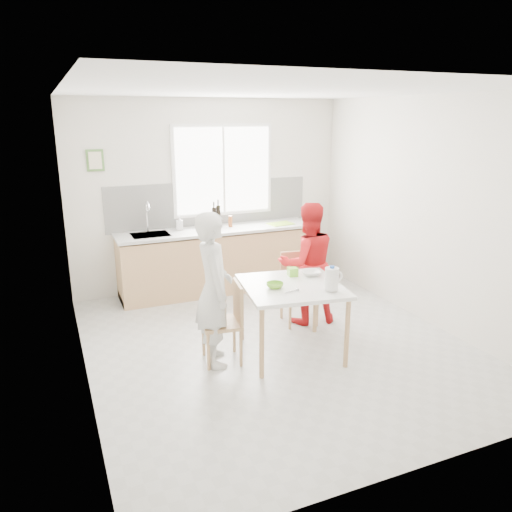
{
  "coord_description": "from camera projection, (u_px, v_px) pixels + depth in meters",
  "views": [
    {
      "loc": [
        -2.19,
        -4.6,
        2.47
      ],
      "look_at": [
        -0.15,
        0.2,
        0.99
      ],
      "focal_mm": 35.0,
      "sensor_mm": 36.0,
      "label": 1
    }
  ],
  "objects": [
    {
      "name": "dining_table",
      "position": [
        292.0,
        292.0,
        5.19
      ],
      "size": [
        1.14,
        1.14,
        0.77
      ],
      "rotation": [
        0.0,
        0.0,
        -0.15
      ],
      "color": "white",
      "rests_on": "ground"
    },
    {
      "name": "ground",
      "position": [
        275.0,
        344.0,
        5.57
      ],
      "size": [
        4.5,
        4.5,
        0.0
      ],
      "primitive_type": "plane",
      "color": "#B7B7B2",
      "rests_on": "ground"
    },
    {
      "name": "backsplash",
      "position": [
        211.0,
        204.0,
        7.22
      ],
      "size": [
        3.0,
        0.02,
        0.65
      ],
      "primitive_type": "cube",
      "color": "white",
      "rests_on": "room_shell"
    },
    {
      "name": "cutting_board",
      "position": [
        281.0,
        224.0,
        7.32
      ],
      "size": [
        0.38,
        0.29,
        0.01
      ],
      "primitive_type": "cube",
      "rotation": [
        0.0,
        0.0,
        0.12
      ],
      "color": "#97CB2F",
      "rests_on": "kitchen_counter"
    },
    {
      "name": "soap_bottle",
      "position": [
        180.0,
        223.0,
        6.94
      ],
      "size": [
        0.11,
        0.11,
        0.2
      ],
      "primitive_type": "imported",
      "rotation": [
        0.0,
        0.0,
        -0.22
      ],
      "color": "#999999",
      "rests_on": "kitchen_counter"
    },
    {
      "name": "wine_bottle_a",
      "position": [
        218.0,
        216.0,
        7.09
      ],
      "size": [
        0.07,
        0.07,
        0.32
      ],
      "primitive_type": "cylinder",
      "color": "black",
      "rests_on": "kitchen_counter"
    },
    {
      "name": "kitchen_counter",
      "position": [
        218.0,
        262.0,
        7.18
      ],
      "size": [
        2.84,
        0.64,
        1.37
      ],
      "color": "tan",
      "rests_on": "ground"
    },
    {
      "name": "person_red",
      "position": [
        307.0,
        264.0,
        6.0
      ],
      "size": [
        0.8,
        0.67,
        1.49
      ],
      "primitive_type": "imported",
      "rotation": [
        0.0,
        0.0,
        2.99
      ],
      "color": "red",
      "rests_on": "ground"
    },
    {
      "name": "chair_left",
      "position": [
        227.0,
        319.0,
        5.09
      ],
      "size": [
        0.44,
        0.44,
        0.84
      ],
      "rotation": [
        0.0,
        0.0,
        -1.72
      ],
      "color": "tan",
      "rests_on": "ground"
    },
    {
      "name": "spoon",
      "position": [
        291.0,
        291.0,
        4.94
      ],
      "size": [
        0.16,
        0.04,
        0.01
      ],
      "primitive_type": "cylinder",
      "rotation": [
        0.0,
        1.57,
        0.2
      ],
      "color": "#A5A5AA",
      "rests_on": "dining_table"
    },
    {
      "name": "bowl_white",
      "position": [
        311.0,
        273.0,
        5.47
      ],
      "size": [
        0.24,
        0.24,
        0.05
      ],
      "primitive_type": "imported",
      "rotation": [
        0.0,
        0.0,
        -0.15
      ],
      "color": "white",
      "rests_on": "dining_table"
    },
    {
      "name": "chair_far",
      "position": [
        298.0,
        284.0,
        6.09
      ],
      "size": [
        0.45,
        0.45,
        0.86
      ],
      "rotation": [
        0.0,
        0.0,
        -0.15
      ],
      "color": "tan",
      "rests_on": "ground"
    },
    {
      "name": "person_white",
      "position": [
        214.0,
        290.0,
        4.97
      ],
      "size": [
        0.46,
        0.63,
        1.58
      ],
      "primitive_type": "imported",
      "rotation": [
        0.0,
        0.0,
        1.42
      ],
      "color": "silver",
      "rests_on": "ground"
    },
    {
      "name": "picture_frame",
      "position": [
        95.0,
        160.0,
        6.44
      ],
      "size": [
        0.22,
        0.03,
        0.28
      ],
      "color": "#4E7E39",
      "rests_on": "room_shell"
    },
    {
      "name": "green_box",
      "position": [
        293.0,
        272.0,
        5.44
      ],
      "size": [
        0.11,
        0.11,
        0.09
      ],
      "primitive_type": "cube",
      "rotation": [
        0.0,
        0.0,
        -0.15
      ],
      "color": "#73CA2E",
      "rests_on": "dining_table"
    },
    {
      "name": "milk_jug",
      "position": [
        332.0,
        278.0,
        4.95
      ],
      "size": [
        0.19,
        0.14,
        0.25
      ],
      "rotation": [
        0.0,
        0.0,
        -0.15
      ],
      "color": "white",
      "rests_on": "dining_table"
    },
    {
      "name": "bowl_green",
      "position": [
        275.0,
        285.0,
        5.07
      ],
      "size": [
        0.2,
        0.2,
        0.05
      ],
      "primitive_type": "imported",
      "rotation": [
        0.0,
        0.0,
        -0.15
      ],
      "color": "#73BD2B",
      "rests_on": "dining_table"
    },
    {
      "name": "wine_bottle_b",
      "position": [
        214.0,
        218.0,
        7.04
      ],
      "size": [
        0.07,
        0.07,
        0.3
      ],
      "primitive_type": "cylinder",
      "color": "black",
      "rests_on": "kitchen_counter"
    },
    {
      "name": "room_shell",
      "position": [
        277.0,
        198.0,
        5.12
      ],
      "size": [
        4.5,
        4.5,
        4.5
      ],
      "color": "silver",
      "rests_on": "ground"
    },
    {
      "name": "jar_amber",
      "position": [
        230.0,
        221.0,
        7.13
      ],
      "size": [
        0.06,
        0.06,
        0.16
      ],
      "primitive_type": "cylinder",
      "color": "#944B20",
      "rests_on": "kitchen_counter"
    },
    {
      "name": "window",
      "position": [
        223.0,
        170.0,
        7.15
      ],
      "size": [
        1.5,
        0.06,
        1.3
      ],
      "color": "white",
      "rests_on": "room_shell"
    }
  ]
}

